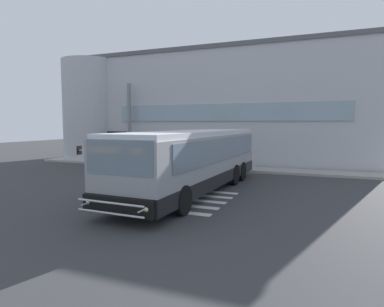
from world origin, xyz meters
The scene contains 9 objects.
ground_plane centered at (0.00, 0.00, -0.01)m, with size 80.00×90.00×0.02m, color #353538.
bay_paint_stripes centered at (2.00, -4.20, 0.00)m, with size 4.40×3.96×0.01m.
terminal_building centered at (-0.70, 11.64, 4.25)m, with size 24.24×13.80×8.52m.
boarding_curb centered at (0.00, 4.80, 0.07)m, with size 26.44×2.00×0.15m, color #9E9B93.
entry_support_column centered at (-6.20, 5.40, 3.09)m, with size 0.28×0.28×5.88m, color slate.
bus_main_foreground centered at (2.25, -2.64, 1.33)m, with size 3.39×11.53×2.70m.
passenger_near_column centered at (-5.40, 4.27, 1.08)m, with size 0.40×0.49×1.68m.
passenger_by_doorway centered at (-4.26, 5.07, 1.11)m, with size 0.53×0.49×1.68m.
safety_bollard_yellow centered at (0.26, 3.60, 0.45)m, with size 0.18×0.18×0.90m, color yellow.
Camera 1 is at (7.57, -16.05, 3.01)m, focal length 30.73 mm.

